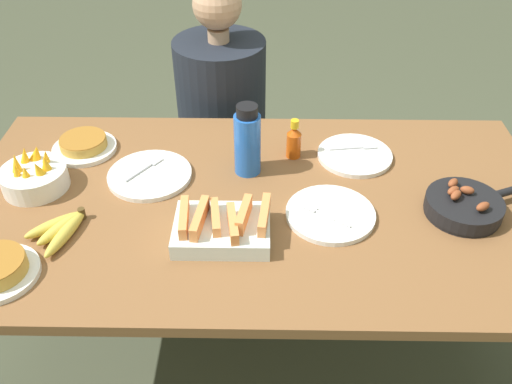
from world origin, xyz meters
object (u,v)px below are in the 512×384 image
banana_bunch (61,228)px  empty_plate_near_front (355,155)px  melon_tray (222,227)px  frittata_plate_center (84,145)px  water_bottle (247,141)px  person_figure (223,140)px  empty_plate_far_left (330,214)px  empty_plate_far_right (150,175)px  hot_sauce_bottle (294,141)px  fruit_bowl_mango (34,176)px  skillet (465,205)px

banana_bunch → empty_plate_near_front: 0.96m
melon_tray → frittata_plate_center: melon_tray is taller
water_bottle → person_figure: size_ratio=0.20×
melon_tray → water_bottle: 0.33m
empty_plate_far_left → empty_plate_far_right: bearing=161.9°
empty_plate_far_left → empty_plate_far_right: (-0.56, 0.18, -0.00)m
empty_plate_far_left → hot_sauce_bottle: size_ratio=1.88×
melon_tray → fruit_bowl_mango: 0.64m
fruit_bowl_mango → water_bottle: size_ratio=0.85×
frittata_plate_center → empty_plate_far_left: frittata_plate_center is taller
person_figure → melon_tray: bearing=-85.8°
banana_bunch → frittata_plate_center: (-0.05, 0.42, 0.00)m
person_figure → empty_plate_far_left: bearing=-65.1°
empty_plate_far_right → frittata_plate_center: bearing=148.9°
banana_bunch → empty_plate_near_front: banana_bunch is taller
frittata_plate_center → person_figure: 0.71m
empty_plate_far_right → water_bottle: water_bottle is taller
banana_bunch → person_figure: person_figure is taller
empty_plate_far_left → water_bottle: water_bottle is taller
frittata_plate_center → empty_plate_far_right: bearing=-31.1°
melon_tray → fruit_bowl_mango: fruit_bowl_mango is taller
empty_plate_far_right → hot_sauce_bottle: bearing=15.4°
empty_plate_near_front → empty_plate_far_right: size_ratio=0.93×
banana_bunch → fruit_bowl_mango: bearing=123.8°
skillet → empty_plate_far_right: size_ratio=1.38×
hot_sauce_bottle → water_bottle: bearing=-150.2°
person_figure → skillet: bearing=-45.7°
frittata_plate_center → hot_sauce_bottle: bearing=-1.8°
empty_plate_far_left → person_figure: person_figure is taller
banana_bunch → water_bottle: 0.61m
water_bottle → hot_sauce_bottle: bearing=29.8°
empty_plate_near_front → hot_sauce_bottle: bearing=178.9°
empty_plate_far_left → fruit_bowl_mango: size_ratio=1.30×
empty_plate_far_left → water_bottle: 0.35m
empty_plate_far_left → person_figure: 0.94m
skillet → empty_plate_far_right: 0.97m
empty_plate_near_front → fruit_bowl_mango: size_ratio=1.24×
frittata_plate_center → person_figure: size_ratio=0.19×
fruit_bowl_mango → water_bottle: water_bottle is taller
empty_plate_far_left → empty_plate_far_right: 0.59m
melon_tray → hot_sauce_bottle: size_ratio=1.93×
skillet → empty_plate_near_front: skillet is taller
empty_plate_near_front → fruit_bowl_mango: bearing=-169.9°
melon_tray → empty_plate_near_front: (0.42, 0.40, -0.03)m
frittata_plate_center → empty_plate_near_front: size_ratio=0.87×
empty_plate_near_front → empty_plate_far_left: (-0.11, -0.31, -0.00)m
skillet → fruit_bowl_mango: size_ratio=1.83×
empty_plate_far_left → hot_sauce_bottle: (-0.10, 0.31, 0.05)m
skillet → empty_plate_near_front: size_ratio=1.48×
fruit_bowl_mango → melon_tray: bearing=-20.1°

